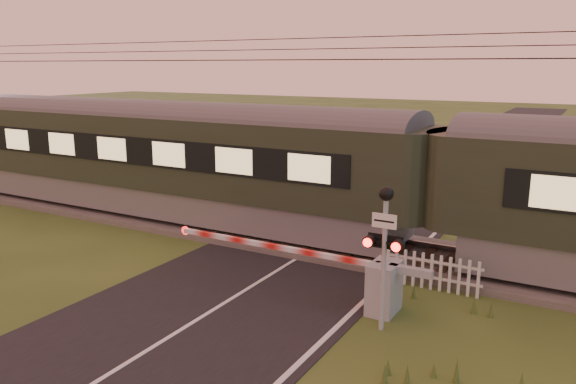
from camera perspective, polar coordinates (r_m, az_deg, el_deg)
The scene contains 8 objects.
ground at distance 12.18m, azimuth -10.50°, elevation -13.50°, with size 160.00×160.00×0.00m, color #31441A.
road at distance 12.01m, azimuth -11.16°, elevation -13.88°, with size 6.00×140.00×0.03m.
track_bed at distance 17.26m, azimuth 3.43°, elevation -5.08°, with size 140.00×3.40×0.39m.
overhead_wires at distance 16.43m, azimuth 3.70°, elevation 14.06°, with size 120.00×0.62×0.62m.
train at distance 15.58m, azimuth 14.82°, elevation 0.70°, with size 41.25×2.84×3.84m.
boom_gate at distance 12.74m, azimuth 8.52°, elevation -9.05°, with size 6.71×0.89×1.18m.
crossing_signal at distance 11.36m, azimuth 9.80°, elevation -4.11°, with size 0.77×0.34×3.03m.
picket_fence at distance 14.17m, azimuth 14.37°, elevation -7.84°, with size 2.43×0.08×0.90m.
Camera 1 is at (7.14, -8.29, 5.35)m, focal length 35.00 mm.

